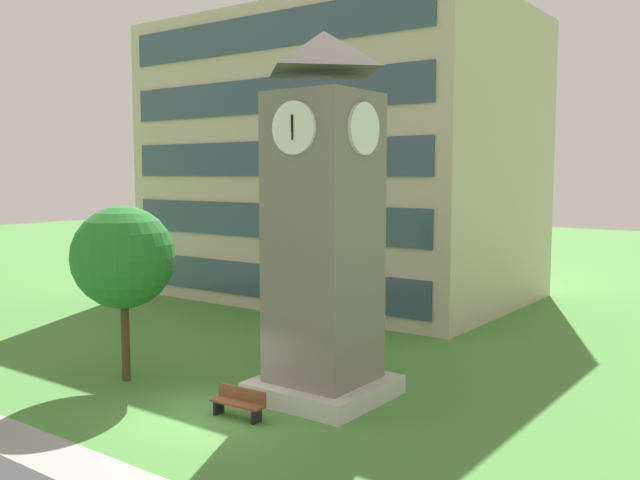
% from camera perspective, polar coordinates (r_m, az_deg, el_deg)
% --- Properties ---
extents(ground_plane, '(160.00, 160.00, 0.00)m').
position_cam_1_polar(ground_plane, '(21.52, -9.32, -14.18)').
color(ground_plane, '#4C893D').
extents(kerb_strip, '(120.00, 1.60, 0.01)m').
position_cam_1_polar(kerb_strip, '(18.94, -19.29, -17.22)').
color(kerb_strip, '#9E9E99').
rests_on(kerb_strip, ground).
extents(office_building, '(20.99, 13.68, 16.00)m').
position_cam_1_polar(office_building, '(41.22, 1.68, 6.57)').
color(office_building, beige).
rests_on(office_building, ground).
extents(clock_tower, '(3.89, 3.89, 11.62)m').
position_cam_1_polar(clock_tower, '(21.87, 0.30, 0.29)').
color(clock_tower, slate).
rests_on(clock_tower, ground).
extents(park_bench, '(1.83, 0.60, 0.88)m').
position_cam_1_polar(park_bench, '(21.13, -6.75, -13.20)').
color(park_bench, brown).
rests_on(park_bench, ground).
extents(tree_near_tower, '(3.56, 3.56, 6.14)m').
position_cam_1_polar(tree_near_tower, '(24.74, -15.96, -1.41)').
color(tree_near_tower, '#513823').
rests_on(tree_near_tower, ground).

